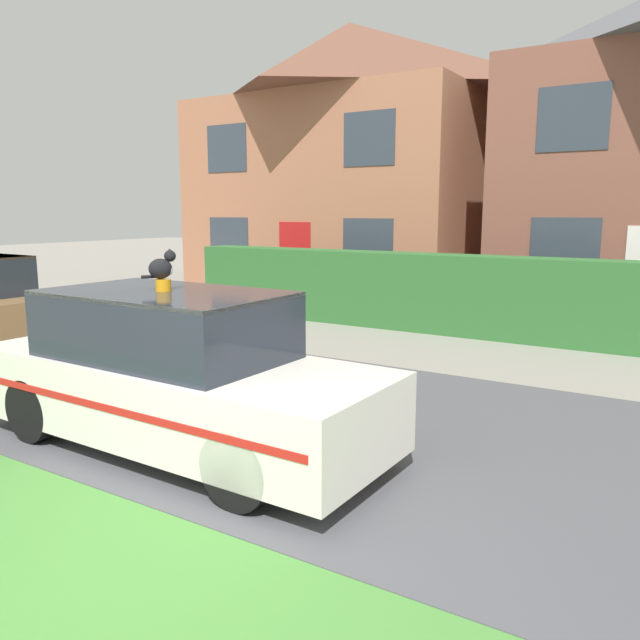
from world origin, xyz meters
The scene contains 7 objects.
ground_plane centered at (0.00, 0.00, 0.00)m, with size 80.00×80.00×0.00m, color gray.
road_strip centered at (0.00, 3.57, 0.01)m, with size 28.00×5.26×0.01m, color #4C4C51.
lawn_verge centered at (0.00, -0.39, 0.00)m, with size 28.00×2.66×0.01m, color #478438.
garden_hedge centered at (-1.30, 9.36, 0.77)m, with size 11.85×0.79×1.55m, color #2D662D.
police_car centered at (-1.34, 2.03, 0.77)m, with size 4.51×1.69×1.71m.
cat centered at (-1.47, 2.07, 1.84)m, with size 0.31×0.28×0.30m.
house_left centered at (-6.41, 14.53, 3.98)m, with size 8.57×6.20×7.81m.
Camera 1 is at (3.12, -2.33, 2.38)m, focal length 35.00 mm.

